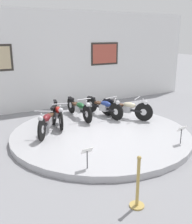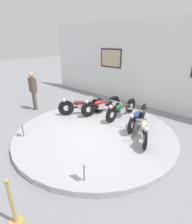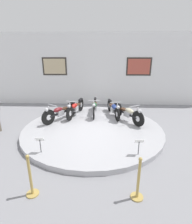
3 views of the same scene
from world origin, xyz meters
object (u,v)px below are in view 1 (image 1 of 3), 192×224
motorcycle_maroon (48,120)px  motorcycle_cream (127,108)px  motorcycle_green (79,108)px  info_placard_front_left (87,153)px  motorcycle_red (58,113)px  stanchion_post_left_of_entry (138,190)px  motorcycle_blue (104,106)px  info_placard_front_centre (182,131)px

motorcycle_maroon → motorcycle_cream: size_ratio=0.99×
motorcycle_green → info_placard_front_left: (-1.45, -3.45, -0.02)m
motorcycle_red → motorcycle_cream: bearing=-14.7°
info_placard_front_left → stanchion_post_left_of_entry: (0.29, -1.45, -0.19)m
motorcycle_blue → motorcycle_cream: (0.58, -0.61, 0.01)m
motorcycle_maroon → info_placard_front_centre: bearing=-41.7°
motorcycle_cream → info_placard_front_centre: (-0.02, -2.60, -0.02)m
info_placard_front_centre → info_placard_front_left: bearing=180.0°
motorcycle_maroon → stanchion_post_left_of_entry: (0.30, -4.05, -0.21)m
motorcycle_red → motorcycle_blue: 1.78m
motorcycle_maroon → info_placard_front_left: bearing=-89.6°
motorcycle_blue → stanchion_post_left_of_entry: (-2.05, -4.66, -0.20)m
motorcycle_red → info_placard_front_centre: 3.97m
motorcycle_blue → stanchion_post_left_of_entry: 5.10m
motorcycle_green → motorcycle_cream: (1.46, -0.85, 0.01)m
info_placard_front_centre → stanchion_post_left_of_entry: bearing=-150.9°
info_placard_front_centre → motorcycle_cream: bearing=89.6°
motorcycle_blue → motorcycle_red: bearing=179.9°
motorcycle_maroon → stanchion_post_left_of_entry: 4.07m
info_placard_front_left → info_placard_front_centre: same height
motorcycle_cream → info_placard_front_centre: size_ratio=3.34×
motorcycle_maroon → motorcycle_cream: (2.93, -0.00, -0.00)m
motorcycle_maroon → stanchion_post_left_of_entry: size_ratio=1.65×
motorcycle_cream → info_placard_front_left: size_ratio=3.34×
motorcycle_blue → motorcycle_cream: bearing=-46.8°
motorcycle_maroon → motorcycle_red: motorcycle_maroon is taller
stanchion_post_left_of_entry → motorcycle_red: bearing=86.7°
motorcycle_maroon → motorcycle_blue: motorcycle_maroon is taller
motorcycle_green → info_placard_front_left: motorcycle_green is taller
motorcycle_red → motorcycle_cream: motorcycle_red is taller
motorcycle_maroon → info_placard_front_centre: motorcycle_maroon is taller
motorcycle_blue → motorcycle_cream: size_ratio=1.13×
motorcycle_blue → stanchion_post_left_of_entry: size_ratio=1.89×
info_placard_front_left → motorcycle_cream: bearing=41.7°
motorcycle_red → motorcycle_green: bearing=14.7°
motorcycle_cream → info_placard_front_left: 3.90m
motorcycle_green → stanchion_post_left_of_entry: bearing=-103.3°
motorcycle_green → motorcycle_blue: bearing=-14.8°
motorcycle_green → motorcycle_blue: (0.89, -0.23, -0.00)m
motorcycle_green → motorcycle_maroon: bearing=-149.9°
info_placard_front_left → stanchion_post_left_of_entry: stanchion_post_left_of_entry is taller
motorcycle_green → stanchion_post_left_of_entry: (-1.16, -4.90, -0.21)m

